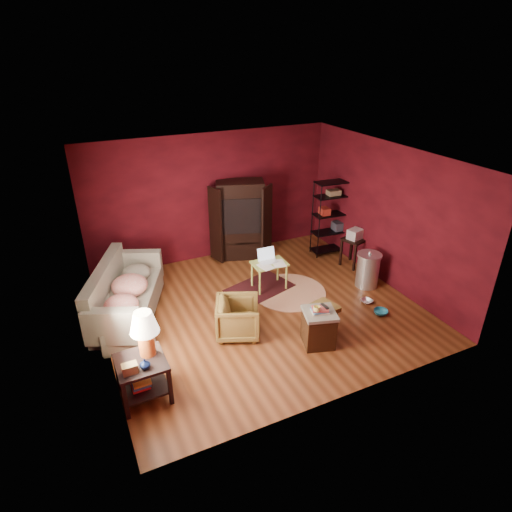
{
  "coord_description": "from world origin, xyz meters",
  "views": [
    {
      "loc": [
        -2.94,
        -6.02,
        4.45
      ],
      "look_at": [
        0.0,
        0.2,
        1.0
      ],
      "focal_mm": 30.0,
      "sensor_mm": 36.0,
      "label": 1
    }
  ],
  "objects": [
    {
      "name": "room",
      "position": [
        -0.04,
        -0.01,
        1.4
      ],
      "size": [
        5.54,
        5.04,
        2.84
      ],
      "color": "brown",
      "rests_on": "ground"
    },
    {
      "name": "sofa",
      "position": [
        -2.28,
        0.73,
        0.41
      ],
      "size": [
        0.96,
        2.19,
        0.83
      ],
      "primitive_type": "imported",
      "rotation": [
        0.0,
        0.0,
        1.4
      ],
      "color": "gray",
      "rests_on": "ground"
    },
    {
      "name": "armchair",
      "position": [
        -0.68,
        -0.54,
        0.36
      ],
      "size": [
        0.88,
        0.9,
        0.72
      ],
      "primitive_type": "imported",
      "rotation": [
        0.0,
        0.0,
        1.17
      ],
      "color": "black",
      "rests_on": "ground"
    },
    {
      "name": "pet_bowl_steel",
      "position": [
        1.91,
        -0.69,
        0.11
      ],
      "size": [
        0.23,
        0.1,
        0.22
      ],
      "primitive_type": "imported",
      "rotation": [
        0.0,
        0.0,
        0.21
      ],
      "color": "silver",
      "rests_on": "ground"
    },
    {
      "name": "pet_bowl_turquoise",
      "position": [
        1.9,
        -1.11,
        0.13
      ],
      "size": [
        0.27,
        0.16,
        0.26
      ],
      "primitive_type": "imported",
      "rotation": [
        0.0,
        0.0,
        -0.32
      ],
      "color": "teal",
      "rests_on": "ground"
    },
    {
      "name": "vase",
      "position": [
        -2.4,
        -1.47,
        0.69
      ],
      "size": [
        0.18,
        0.18,
        0.14
      ],
      "primitive_type": "imported",
      "rotation": [
        0.0,
        0.0,
        0.29
      ],
      "color": "#0B1638",
      "rests_on": "side_table"
    },
    {
      "name": "mug",
      "position": [
        0.3,
        -1.39,
        0.74
      ],
      "size": [
        0.12,
        0.1,
        0.11
      ],
      "primitive_type": "imported",
      "rotation": [
        0.0,
        0.0,
        0.06
      ],
      "color": "#E8DA71",
      "rests_on": "hamper"
    },
    {
      "name": "side_table",
      "position": [
        -2.36,
        -1.24,
        0.78
      ],
      "size": [
        0.66,
        0.66,
        1.3
      ],
      "rotation": [
        0.0,
        0.0,
        0.02
      ],
      "color": "black",
      "rests_on": "ground"
    },
    {
      "name": "sofa_cushions",
      "position": [
        -2.31,
        0.75,
        0.46
      ],
      "size": [
        1.68,
        2.4,
        0.94
      ],
      "rotation": [
        0.0,
        0.0,
        -0.41
      ],
      "color": "gray",
      "rests_on": "sofa"
    },
    {
      "name": "hamper",
      "position": [
        0.4,
        -1.34,
        0.32
      ],
      "size": [
        0.63,
        0.63,
        0.71
      ],
      "rotation": [
        0.0,
        0.0,
        -0.3
      ],
      "color": "#3B1E0D",
      "rests_on": "ground"
    },
    {
      "name": "footstool",
      "position": [
        0.7,
        -1.0,
        0.38
      ],
      "size": [
        0.51,
        0.51,
        0.44
      ],
      "rotation": [
        0.0,
        0.0,
        0.22
      ],
      "color": "black",
      "rests_on": "ground"
    },
    {
      "name": "rug_round",
      "position": [
        0.76,
        0.28,
        0.01
      ],
      "size": [
        1.65,
        1.65,
        0.01
      ],
      "rotation": [
        0.0,
        0.0,
        0.14
      ],
      "color": "beige",
      "rests_on": "ground"
    },
    {
      "name": "rug_oriental",
      "position": [
        0.29,
        0.65,
        0.02
      ],
      "size": [
        1.45,
        1.16,
        0.01
      ],
      "rotation": [
        0.0,
        0.0,
        0.29
      ],
      "color": "#461218",
      "rests_on": "ground"
    },
    {
      "name": "laptop_desk",
      "position": [
        0.47,
        0.6,
        0.51
      ],
      "size": [
        0.68,
        0.53,
        0.83
      ],
      "rotation": [
        0.0,
        0.0,
        -0.02
      ],
      "color": "#BACE5E",
      "rests_on": "ground"
    },
    {
      "name": "tv_armoire",
      "position": [
        0.54,
        2.16,
        0.93
      ],
      "size": [
        1.33,
        1.0,
        1.78
      ],
      "rotation": [
        0.0,
        0.0,
        -0.33
      ],
      "color": "black",
      "rests_on": "ground"
    },
    {
      "name": "wire_shelving",
      "position": [
        2.51,
        1.45,
        0.95
      ],
      "size": [
        0.87,
        0.44,
        1.73
      ],
      "rotation": [
        0.0,
        0.0,
        -0.08
      ],
      "color": "black",
      "rests_on": "ground"
    },
    {
      "name": "small_stand",
      "position": [
        2.59,
        0.68,
        0.64
      ],
      "size": [
        0.54,
        0.54,
        0.86
      ],
      "rotation": [
        0.0,
        0.0,
        0.29
      ],
      "color": "black",
      "rests_on": "ground"
    },
    {
      "name": "trash_can",
      "position": [
        2.31,
        -0.17,
        0.36
      ],
      "size": [
        0.49,
        0.49,
        0.77
      ],
      "rotation": [
        0.0,
        0.0,
        -0.0
      ],
      "color": "silver",
      "rests_on": "ground"
    }
  ]
}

